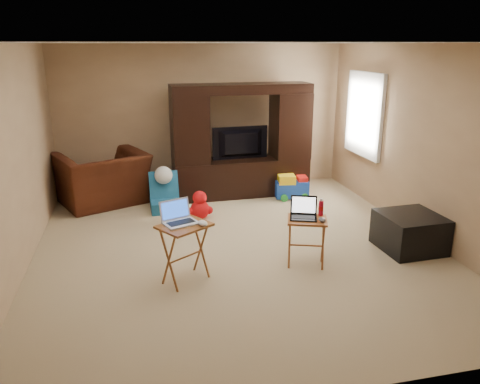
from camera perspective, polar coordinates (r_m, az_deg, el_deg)
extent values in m
plane|color=tan|center=(6.05, -0.42, -6.68)|extent=(5.50, 5.50, 0.00)
plane|color=silver|center=(5.52, -0.49, 17.72)|extent=(5.50, 5.50, 0.00)
plane|color=tan|center=(8.32, -4.59, 8.99)|extent=(5.00, 0.00, 5.00)
plane|color=tan|center=(3.15, 10.46, -5.90)|extent=(5.00, 0.00, 5.00)
plane|color=tan|center=(5.68, -25.94, 3.22)|extent=(0.00, 5.50, 5.50)
plane|color=tan|center=(6.64, 21.22, 5.67)|extent=(0.00, 5.50, 5.50)
plane|color=white|center=(7.92, 15.03, 9.12)|extent=(0.00, 1.20, 1.20)
cube|color=white|center=(7.91, 14.90, 9.12)|extent=(0.06, 1.14, 1.34)
cube|color=black|center=(7.87, 0.13, 6.25)|extent=(2.31, 0.62, 1.88)
imported|color=black|center=(7.83, 0.20, 5.91)|extent=(0.96, 0.19, 0.55)
imported|color=#4A1F0F|center=(7.84, -16.38, 1.58)|extent=(1.64, 1.55, 0.84)
cube|color=black|center=(6.28, 19.98, -4.61)|extent=(0.74, 0.74, 0.46)
cube|color=#985224|center=(5.13, -6.69, -7.41)|extent=(0.65, 0.62, 0.66)
cube|color=#A35027|center=(5.51, 8.08, -6.09)|extent=(0.54, 0.48, 0.58)
cube|color=silver|center=(4.98, -7.26, -2.60)|extent=(0.42, 0.39, 0.24)
cube|color=black|center=(5.37, 7.79, -2.04)|extent=(0.37, 0.34, 0.24)
ellipsoid|color=silver|center=(4.95, -4.56, -3.81)|extent=(0.13, 0.16, 0.05)
ellipsoid|color=#3C3D41|center=(5.34, 9.98, -3.35)|extent=(0.08, 0.12, 0.05)
cylinder|color=red|center=(5.51, 9.84, -1.94)|extent=(0.06, 0.06, 0.18)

